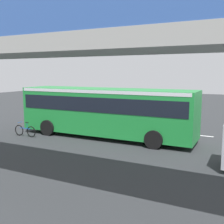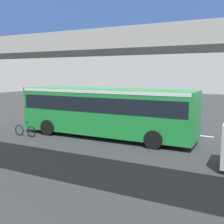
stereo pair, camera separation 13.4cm
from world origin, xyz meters
TOP-DOWN VIEW (x-y plane):
  - ground at (0.00, 0.00)m, footprint 80.00×80.00m
  - city_bus at (1.33, 1.14)m, footprint 11.54×2.85m
  - bicycle_blue at (6.14, 3.33)m, footprint 1.77×0.44m
  - lane_dash_left at (-4.00, -2.05)m, footprint 2.00×0.20m
  - lane_dash_centre at (0.00, -2.05)m, footprint 2.00×0.20m
  - lane_dash_right at (4.00, -2.05)m, footprint 2.00×0.20m
  - lane_dash_rightmost at (8.00, -2.05)m, footprint 2.00×0.20m
  - pedestrian_overpass at (0.00, 9.18)m, footprint 27.81×2.60m

SIDE VIEW (x-z plane):
  - ground at x=0.00m, z-range 0.00..0.00m
  - lane_dash_left at x=-4.00m, z-range 0.00..0.01m
  - lane_dash_centre at x=0.00m, z-range 0.00..0.01m
  - lane_dash_right at x=4.00m, z-range 0.00..0.01m
  - lane_dash_rightmost at x=8.00m, z-range 0.00..0.01m
  - bicycle_blue at x=6.14m, z-range -0.11..0.85m
  - city_bus at x=1.33m, z-range 0.31..3.46m
  - pedestrian_overpass at x=0.00m, z-range 1.48..7.81m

